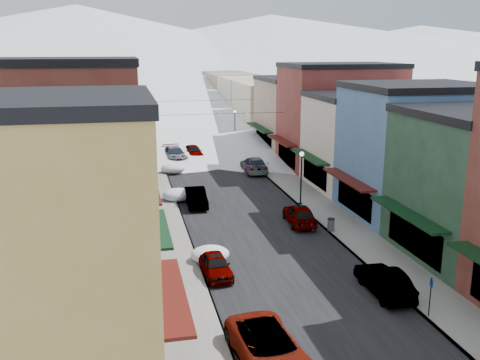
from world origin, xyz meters
name	(u,v)px	position (x,y,z in m)	size (l,w,h in m)	color
road	(190,140)	(0.00, 60.00, 0.01)	(10.00, 160.00, 0.01)	black
sidewalk_left	(144,141)	(-6.60, 60.00, 0.07)	(3.20, 160.00, 0.15)	gray
sidewalk_right	(234,138)	(6.60, 60.00, 0.07)	(3.20, 160.00, 0.15)	gray
curb_left	(155,141)	(-5.05, 60.00, 0.07)	(0.10, 160.00, 0.15)	slate
curb_right	(224,139)	(5.05, 60.00, 0.07)	(0.10, 160.00, 0.15)	slate
bldg_l_yellow	(22,247)	(-13.19, 4.00, 5.76)	(11.30, 8.70, 11.50)	#B59142
bldg_l_cream	(52,208)	(-13.19, 12.50, 4.76)	(11.30, 8.20, 9.50)	beige
bldg_l_brick_near	(57,153)	(-13.69, 20.50, 6.26)	(12.30, 8.20, 12.50)	maroon
bldg_l_grayblue	(76,154)	(-13.19, 29.00, 4.51)	(11.30, 9.20, 9.00)	#77909E
bldg_l_brick_far	(72,127)	(-14.19, 38.00, 5.51)	(13.30, 9.20, 11.00)	brown
bldg_l_tan	(89,119)	(-13.19, 48.00, 5.01)	(11.30, 11.20, 10.00)	#9A8A65
bldg_r_blue	(415,150)	(13.19, 21.00, 5.26)	(11.30, 9.20, 10.50)	#426996
bldg_r_cream	(370,141)	(13.69, 30.00, 4.51)	(12.30, 9.20, 9.00)	beige
bldg_r_brick_far	(339,116)	(14.19, 39.00, 5.76)	(13.30, 9.20, 11.50)	maroon
bldg_r_tan	(301,114)	(13.19, 49.00, 4.76)	(11.30, 11.20, 9.50)	#A07E69
distant_blocks	(174,98)	(0.00, 83.00, 4.00)	(34.00, 55.00, 8.00)	gray
mountain_ridge	(100,45)	(-19.47, 277.18, 14.36)	(670.00, 340.00, 34.00)	silver
overhead_cables	(201,107)	(0.00, 47.50, 6.20)	(16.40, 15.04, 0.04)	black
car_white_suv	(269,348)	(-3.64, 3.00, 0.78)	(2.58, 5.60, 1.56)	silver
car_silver_sedan	(215,265)	(-4.30, 12.53, 0.66)	(1.56, 3.88, 1.32)	gray
car_dark_hatch	(196,197)	(-3.50, 26.99, 0.75)	(1.60, 4.58, 1.51)	black
car_silver_wagon	(175,154)	(-3.50, 45.90, 0.83)	(2.32, 5.72, 1.66)	gray
car_green_sedan	(384,281)	(4.30, 8.16, 0.76)	(1.62, 4.63, 1.53)	black
car_gray_suv	(299,214)	(3.55, 20.50, 0.79)	(1.87, 4.64, 1.58)	gray
car_black_sedan	(254,165)	(4.30, 38.20, 0.83)	(2.32, 5.72, 1.66)	black
car_lane_silver	(193,152)	(-1.14, 47.06, 0.81)	(1.92, 4.78, 1.63)	#A2A5AB
car_lane_white	(198,128)	(2.07, 66.26, 0.81)	(2.67, 5.80, 1.61)	white
parking_sign	(430,294)	(5.20, 5.13, 1.35)	(0.06, 0.28, 2.06)	black
trash_can	(331,224)	(5.20, 18.19, 0.62)	(0.54, 0.54, 0.92)	slate
streetlamp_near	(301,171)	(5.20, 25.13, 3.02)	(0.38, 0.38, 4.55)	black
streetlamp_far	(235,123)	(5.69, 55.00, 3.08)	(0.39, 0.39, 4.65)	black
snow_pile_near	(210,254)	(-4.28, 14.69, 0.50)	(2.45, 2.71, 1.04)	white
snow_pile_mid	(178,195)	(-4.88, 28.94, 0.54)	(2.65, 2.83, 1.12)	white
snow_pile_far	(173,168)	(-4.28, 39.62, 0.53)	(2.60, 2.80, 1.10)	white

